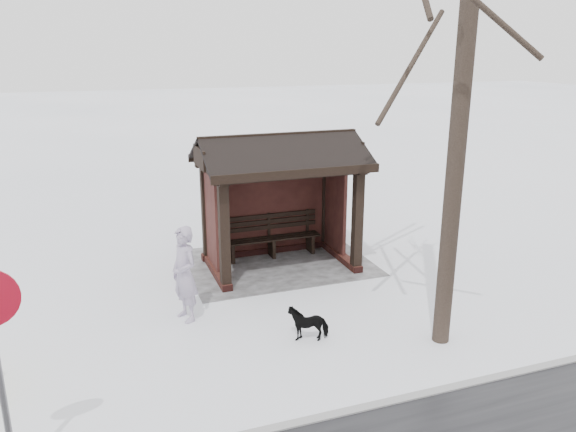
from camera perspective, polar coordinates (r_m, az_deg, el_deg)
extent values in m
plane|color=white|center=(13.07, -0.81, -5.08)|extent=(120.00, 120.00, 0.00)
cube|color=gray|center=(8.64, 11.67, -17.77)|extent=(120.00, 0.15, 0.06)
cube|color=#949399|center=(13.25, -1.09, -4.74)|extent=(4.20, 3.20, 0.02)
cube|color=#381714|center=(13.84, -2.02, -3.46)|extent=(3.30, 0.22, 0.16)
cube|color=#381714|center=(13.57, 5.21, -3.95)|extent=(0.22, 2.10, 0.16)
cube|color=#381714|center=(12.68, -7.27, -5.55)|extent=(0.22, 2.10, 0.16)
cube|color=black|center=(12.46, 7.06, -0.71)|extent=(0.20, 0.20, 2.30)
cube|color=black|center=(11.48, -6.48, -2.22)|extent=(0.20, 0.20, 2.30)
cube|color=black|center=(14.02, 3.79, 1.36)|extent=(0.20, 0.20, 2.30)
cube|color=black|center=(13.16, -8.30, 0.19)|extent=(0.20, 0.20, 2.30)
cube|color=black|center=(13.49, -2.07, 1.12)|extent=(2.80, 0.08, 2.14)
cube|color=black|center=(13.48, 4.78, 1.07)|extent=(0.08, 1.17, 2.14)
cube|color=black|center=(12.59, -7.78, -0.18)|extent=(0.08, 1.17, 2.14)
cube|color=black|center=(11.56, 0.59, 4.26)|extent=(3.40, 0.20, 0.18)
cube|color=black|center=(13.23, -2.12, 5.84)|extent=(3.40, 0.20, 0.18)
cylinder|color=black|center=(9.10, 17.28, 12.34)|extent=(0.29, 0.29, 8.55)
imported|color=#9E92AB|center=(10.44, -10.47, -5.83)|extent=(0.63, 0.76, 1.80)
imported|color=black|center=(9.89, 2.07, -10.76)|extent=(0.75, 0.50, 0.59)
cylinder|color=slate|center=(7.25, -27.18, -14.81)|extent=(0.08, 0.08, 2.57)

